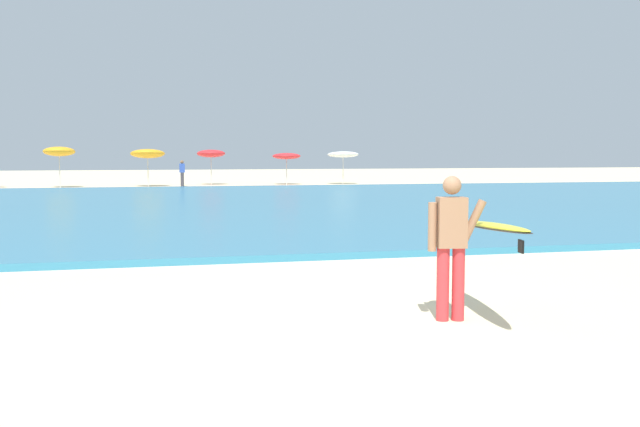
% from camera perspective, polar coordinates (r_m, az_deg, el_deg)
% --- Properties ---
extents(ground_plane, '(160.00, 160.00, 0.00)m').
position_cam_1_polar(ground_plane, '(8.44, 1.19, -8.84)').
color(ground_plane, beige).
extents(sea, '(120.00, 28.00, 0.14)m').
position_cam_1_polar(sea, '(26.92, -9.07, 0.68)').
color(sea, teal).
rests_on(sea, ground).
extents(surfer_with_board, '(1.11, 2.52, 1.73)m').
position_cam_1_polar(surfer_with_board, '(8.65, 11.89, -1.71)').
color(surfer_with_board, red).
rests_on(surfer_with_board, ground).
extents(beach_umbrella_1, '(1.79, 1.83, 2.44)m').
position_cam_1_polar(beach_umbrella_1, '(43.98, -20.14, 4.68)').
color(beach_umbrella_1, beige).
rests_on(beach_umbrella_1, ground).
extents(beach_umbrella_2, '(2.03, 2.07, 2.33)m').
position_cam_1_polar(beach_umbrella_2, '(43.91, -13.62, 4.67)').
color(beach_umbrella_2, beige).
rests_on(beach_umbrella_2, ground).
extents(beach_umbrella_3, '(1.78, 1.79, 2.25)m').
position_cam_1_polar(beach_umbrella_3, '(45.63, -8.71, 4.76)').
color(beach_umbrella_3, beige).
rests_on(beach_umbrella_3, ground).
extents(beach_umbrella_4, '(1.79, 1.80, 2.03)m').
position_cam_1_polar(beach_umbrella_4, '(45.44, -2.70, 4.60)').
color(beach_umbrella_4, beige).
rests_on(beach_umbrella_4, ground).
extents(beach_umbrella_5, '(2.02, 2.03, 2.15)m').
position_cam_1_polar(beach_umbrella_5, '(46.12, 1.86, 4.74)').
color(beach_umbrella_5, beige).
rests_on(beach_umbrella_5, ground).
extents(beachgoer_near_row_left, '(0.32, 0.20, 1.58)m').
position_cam_1_polar(beachgoer_near_row_left, '(43.65, -10.97, 3.24)').
color(beachgoer_near_row_left, '#383842').
rests_on(beachgoer_near_row_left, ground).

